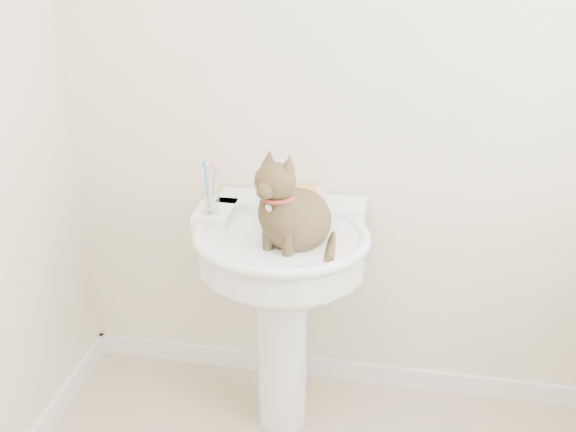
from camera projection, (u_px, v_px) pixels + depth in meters
The scene contains 7 objects.
wall_back at pixel (359, 89), 2.32m from camera, with size 2.20×0.00×2.50m, color #F0DFC3, non-canonical shape.
baseboard_back at pixel (346, 371), 2.83m from camera, with size 2.20×0.02×0.09m, color white.
pedestal_sink at pixel (281, 271), 2.34m from camera, with size 0.62×0.61×0.86m.
faucet at pixel (290, 194), 2.38m from camera, with size 0.28×0.12×0.14m.
soap_bar at pixel (310, 192), 2.46m from camera, with size 0.09×0.06×0.03m, color gold.
toothbrush_cup at pixel (211, 200), 2.32m from camera, with size 0.07×0.07×0.19m.
cat at pixel (293, 215), 2.19m from camera, with size 0.25×0.32×0.47m.
Camera 1 is at (0.16, -1.18, 1.87)m, focal length 42.00 mm.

